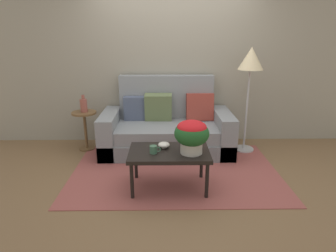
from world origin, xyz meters
The scene contains 11 objects.
ground_plane centered at (0.00, 0.00, 0.00)m, with size 14.00×14.00×0.00m, color brown.
wall_back centered at (0.00, 1.19, 1.43)m, with size 6.40×0.12×2.86m, color gray.
area_rug centered at (0.00, -0.09, 0.01)m, with size 2.70×1.78×0.01m, color #994C47.
couch centered at (-0.10, 0.70, 0.33)m, with size 1.96×0.95×1.12m.
coffee_table centered at (-0.09, -0.51, 0.42)m, with size 0.92×0.58×0.47m.
side_table centered at (-1.37, 0.71, 0.42)m, with size 0.37×0.37×0.61m.
floor_lamp centered at (1.10, 0.64, 1.31)m, with size 0.37×0.37×1.57m.
potted_plant centered at (0.16, -0.57, 0.70)m, with size 0.39×0.39×0.38m.
coffee_mug centered at (-0.26, -0.57, 0.51)m, with size 0.13×0.08×0.09m.
snack_bowl centered at (-0.15, -0.41, 0.51)m, with size 0.14×0.14×0.07m.
table_vase centered at (-1.36, 0.72, 0.72)m, with size 0.11×0.11×0.26m.
Camera 1 is at (-0.14, -3.57, 1.76)m, focal length 30.97 mm.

